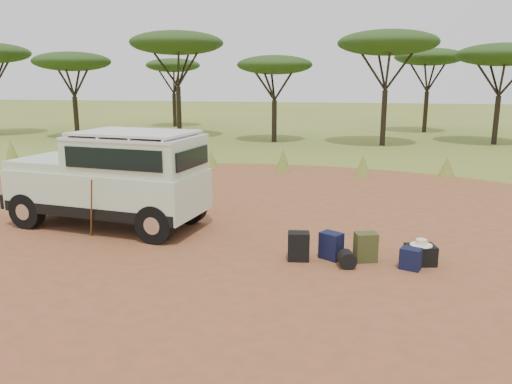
% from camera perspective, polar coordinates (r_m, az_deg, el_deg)
% --- Properties ---
extents(ground, '(140.00, 140.00, 0.00)m').
position_cam_1_polar(ground, '(10.85, -4.26, -5.86)').
color(ground, olive).
rests_on(ground, ground).
extents(dirt_clearing, '(23.00, 23.00, 0.01)m').
position_cam_1_polar(dirt_clearing, '(10.84, -4.26, -5.84)').
color(dirt_clearing, '#964E31').
rests_on(dirt_clearing, ground).
extents(grass_fringe, '(36.60, 1.60, 0.90)m').
position_cam_1_polar(grass_fringe, '(18.99, 3.39, 3.45)').
color(grass_fringe, olive).
rests_on(grass_fringe, ground).
extents(acacia_treeline, '(46.70, 13.20, 6.26)m').
position_cam_1_polar(acacia_treeline, '(29.78, 8.14, 15.31)').
color(acacia_treeline, black).
rests_on(acacia_treeline, ground).
extents(safari_vehicle, '(4.94, 2.45, 2.30)m').
position_cam_1_polar(safari_vehicle, '(12.25, -15.99, 1.22)').
color(safari_vehicle, beige).
rests_on(safari_vehicle, ground).
extents(walking_staff, '(0.38, 0.42, 1.39)m').
position_cam_1_polar(walking_staff, '(11.47, -18.30, -1.84)').
color(walking_staff, brown).
rests_on(walking_staff, ground).
extents(backpack_black, '(0.46, 0.36, 0.57)m').
position_cam_1_polar(backpack_black, '(9.78, 4.88, -6.22)').
color(backpack_black, black).
rests_on(backpack_black, ground).
extents(backpack_navy, '(0.50, 0.46, 0.54)m').
position_cam_1_polar(backpack_navy, '(9.93, 8.58, -6.11)').
color(backpack_navy, '#101133').
rests_on(backpack_navy, ground).
extents(backpack_olive, '(0.48, 0.41, 0.57)m').
position_cam_1_polar(backpack_olive, '(9.92, 12.42, -6.18)').
color(backpack_olive, '#3E421E').
rests_on(backpack_olive, ground).
extents(duffel_navy, '(0.43, 0.38, 0.41)m').
position_cam_1_polar(duffel_navy, '(9.75, 17.25, -7.31)').
color(duffel_navy, '#101133').
rests_on(duffel_navy, ground).
extents(hard_case, '(0.62, 0.51, 0.39)m').
position_cam_1_polar(hard_case, '(10.05, 18.27, -6.86)').
color(hard_case, black).
rests_on(hard_case, ground).
extents(stuff_sack, '(0.40, 0.40, 0.32)m').
position_cam_1_polar(stuff_sack, '(9.57, 10.33, -7.58)').
color(stuff_sack, black).
rests_on(stuff_sack, ground).
extents(safari_hat, '(0.41, 0.41, 0.12)m').
position_cam_1_polar(safari_hat, '(9.97, 18.36, -5.57)').
color(safari_hat, beige).
rests_on(safari_hat, hard_case).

